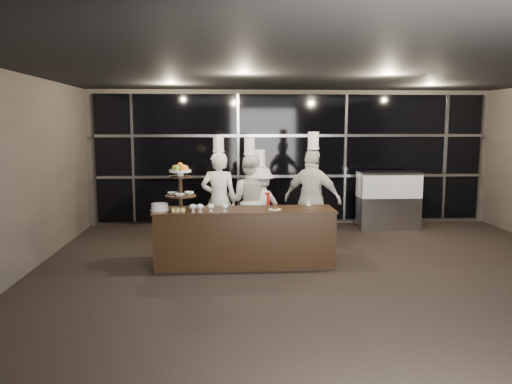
{
  "coord_description": "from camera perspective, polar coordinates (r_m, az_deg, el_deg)",
  "views": [
    {
      "loc": [
        -1.49,
        -6.11,
        2.25
      ],
      "look_at": [
        -0.99,
        1.96,
        1.15
      ],
      "focal_mm": 35.0,
      "sensor_mm": 36.0,
      "label": 1
    }
  ],
  "objects": [
    {
      "name": "pastry_squares",
      "position": [
        7.74,
        -8.85,
        -2.02
      ],
      "size": [
        0.19,
        0.13,
        0.05
      ],
      "color": "#E3C76F",
      "rests_on": "buffet_counter"
    },
    {
      "name": "layer_cake",
      "position": [
        7.89,
        -10.94,
        -1.71
      ],
      "size": [
        0.3,
        0.3,
        0.11
      ],
      "color": "white",
      "rests_on": "buffet_counter"
    },
    {
      "name": "display_stand",
      "position": [
        7.85,
        -8.64,
        1.0
      ],
      "size": [
        0.48,
        0.48,
        0.74
      ],
      "color": "black",
      "rests_on": "buffet_counter"
    },
    {
      "name": "compotes",
      "position": [
        7.65,
        -5.61,
        -1.67
      ],
      "size": [
        0.59,
        0.11,
        0.12
      ],
      "color": "silver",
      "rests_on": "buffet_counter"
    },
    {
      "name": "display_case",
      "position": [
        11.09,
        14.88,
        -0.61
      ],
      "size": [
        1.31,
        0.57,
        1.24
      ],
      "color": "#A5A5AA",
      "rests_on": "ground"
    },
    {
      "name": "buffet_counter",
      "position": [
        7.97,
        -1.31,
        -5.18
      ],
      "size": [
        2.84,
        0.74,
        0.92
      ],
      "color": "black",
      "rests_on": "ground"
    },
    {
      "name": "window_wall",
      "position": [
        11.17,
        4.13,
        3.9
      ],
      "size": [
        8.6,
        0.1,
        2.8
      ],
      "color": "black",
      "rests_on": "ground"
    },
    {
      "name": "chef_a",
      "position": [
        9.03,
        -4.25,
        -0.81
      ],
      "size": [
        0.69,
        0.5,
        2.07
      ],
      "color": "white",
      "rests_on": "ground"
    },
    {
      "name": "chef_d",
      "position": [
        8.99,
        6.46,
        -0.78
      ],
      "size": [
        1.14,
        0.92,
        2.12
      ],
      "color": "silver",
      "rests_on": "ground"
    },
    {
      "name": "chef_c",
      "position": [
        9.14,
        0.44,
        -1.62
      ],
      "size": [
        1.11,
        1.01,
        1.8
      ],
      "color": "silver",
      "rests_on": "ground"
    },
    {
      "name": "room",
      "position": [
        6.33,
        10.08,
        0.82
      ],
      "size": [
        10.0,
        10.0,
        10.0
      ],
      "color": "black",
      "rests_on": "ground"
    },
    {
      "name": "small_plate",
      "position": [
        7.82,
        2.18,
        -1.94
      ],
      "size": [
        0.2,
        0.2,
        0.05
      ],
      "color": "white",
      "rests_on": "buffet_counter"
    },
    {
      "name": "chef_b",
      "position": [
        9.09,
        -0.73,
        -0.99
      ],
      "size": [
        0.98,
        0.85,
        2.01
      ],
      "color": "silver",
      "rests_on": "ground"
    },
    {
      "name": "chef_cup",
      "position": [
        8.23,
        6.01,
        -1.34
      ],
      "size": [
        0.08,
        0.08,
        0.07
      ],
      "primitive_type": "cylinder",
      "color": "white",
      "rests_on": "buffet_counter"
    }
  ]
}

